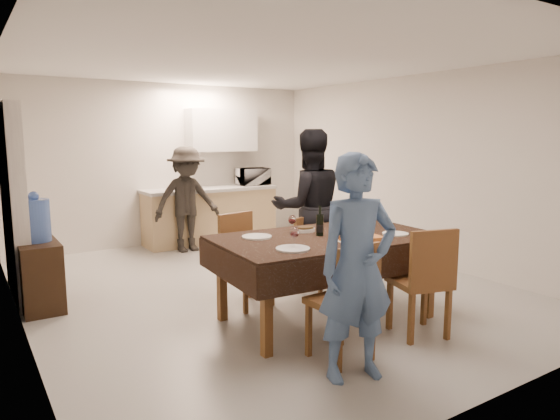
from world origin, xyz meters
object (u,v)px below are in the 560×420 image
at_px(console, 39,275).
at_px(water_pitcher, 359,222).
at_px(wine_bottle, 320,221).
at_px(person_near, 357,268).
at_px(water_jug, 35,221).
at_px(dining_table, 327,240).
at_px(person_far, 309,208).
at_px(savoury_tart, 362,239).
at_px(person_kitchen, 187,199).
at_px(microwave, 253,177).

bearing_deg(console, water_pitcher, -35.68).
relative_size(console, water_pitcher, 3.49).
relative_size(wine_bottle, person_near, 0.17).
bearing_deg(console, water_jug, 0.00).
height_order(dining_table, person_near, person_near).
relative_size(water_pitcher, person_far, 0.12).
bearing_deg(water_pitcher, savoury_tart, -127.15).
bearing_deg(wine_bottle, water_jug, 141.28).
bearing_deg(dining_table, savoury_tart, -71.74).
bearing_deg(console, person_kitchen, 34.81).
bearing_deg(person_near, water_jug, 134.25).
xyz_separation_m(dining_table, water_pitcher, (0.35, -0.05, 0.15)).
bearing_deg(person_near, person_far, 75.60).
bearing_deg(dining_table, microwave, 73.56).
relative_size(dining_table, savoury_tart, 5.32).
bearing_deg(water_pitcher, water_jug, 144.32).
relative_size(dining_table, water_pitcher, 10.00).
xyz_separation_m(dining_table, microwave, (1.41, 3.88, 0.27)).
relative_size(console, person_far, 0.41).
xyz_separation_m(dining_table, console, (-2.29, 1.85, -0.43)).
height_order(console, water_jug, water_jug).
relative_size(water_pitcher, microwave, 0.41).
distance_m(console, microwave, 4.28).
distance_m(console, water_jug, 0.57).
distance_m(dining_table, water_jug, 2.95).
relative_size(person_far, person_kitchen, 1.15).
bearing_deg(water_jug, wine_bottle, -38.72).
xyz_separation_m(microwave, person_kitchen, (-1.42, -0.45, -0.25)).
bearing_deg(dining_table, person_far, 65.87).
xyz_separation_m(console, savoury_tart, (2.39, -2.23, 0.50)).
height_order(water_pitcher, savoury_tart, water_pitcher).
relative_size(wine_bottle, savoury_tart, 0.71).
xyz_separation_m(console, water_jug, (0.00, 0.00, 0.57)).
relative_size(console, microwave, 1.43).
distance_m(console, person_near, 3.41).
relative_size(wine_bottle, person_kitchen, 0.18).
bearing_deg(console, dining_table, -38.87).
bearing_deg(wine_bottle, water_pitcher, -14.04).
bearing_deg(person_kitchen, console, -145.19).
xyz_separation_m(person_far, person_kitchen, (-0.56, 2.38, -0.12)).
bearing_deg(water_pitcher, dining_table, 171.87).
relative_size(water_jug, savoury_tart, 1.05).
height_order(savoury_tart, person_far, person_far).
height_order(wine_bottle, person_kitchen, person_kitchen).
distance_m(water_jug, savoury_tart, 3.27).
distance_m(dining_table, water_pitcher, 0.38).
height_order(console, person_near, person_near).
bearing_deg(wine_bottle, person_near, -114.44).
bearing_deg(dining_table, water_jug, 144.65).
xyz_separation_m(console, microwave, (3.70, 2.03, 0.71)).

